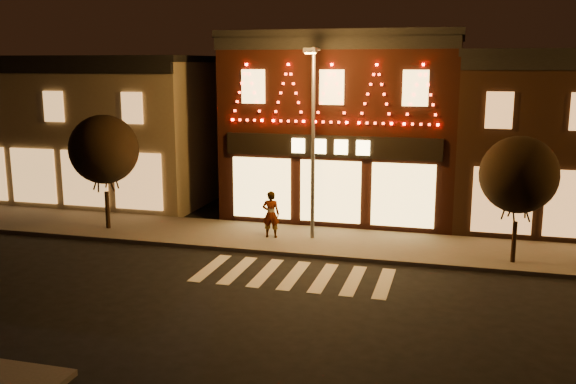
% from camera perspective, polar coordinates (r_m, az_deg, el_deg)
% --- Properties ---
extents(ground, '(120.00, 120.00, 0.00)m').
position_cam_1_polar(ground, '(17.84, -2.75, -11.51)').
color(ground, black).
rests_on(ground, ground).
extents(sidewalk_far, '(44.00, 4.00, 0.15)m').
position_cam_1_polar(sidewalk_far, '(24.79, 7.41, -4.74)').
color(sidewalk_far, '#47423D').
rests_on(sidewalk_far, ground).
extents(building_left, '(12.20, 8.28, 7.30)m').
position_cam_1_polar(building_left, '(34.85, -16.27, 5.60)').
color(building_left, '#7E7159').
rests_on(building_left, ground).
extents(building_pulp, '(10.20, 8.34, 8.30)m').
position_cam_1_polar(building_pulp, '(30.15, 5.40, 6.12)').
color(building_pulp, black).
rests_on(building_pulp, ground).
extents(building_right_a, '(9.20, 8.28, 7.50)m').
position_cam_1_polar(building_right_a, '(30.09, 23.57, 4.43)').
color(building_right_a, '#341E12').
rests_on(building_right_a, ground).
extents(streetlamp_mid, '(0.54, 1.70, 7.39)m').
position_cam_1_polar(streetlamp_mid, '(24.32, 2.22, 5.64)').
color(streetlamp_mid, '#59595E').
rests_on(streetlamp_mid, sidewalk_far).
extents(tree_left, '(2.84, 2.84, 4.75)m').
position_cam_1_polar(tree_left, '(27.24, -16.17, 3.68)').
color(tree_left, black).
rests_on(tree_left, sidewalk_far).
extents(tree_right, '(2.64, 2.64, 4.41)m').
position_cam_1_polar(tree_right, '(22.98, 19.99, 1.46)').
color(tree_right, black).
rests_on(tree_right, sidewalk_far).
extents(pedestrian, '(0.74, 0.54, 1.88)m').
position_cam_1_polar(pedestrian, '(25.18, -1.54, -2.00)').
color(pedestrian, gray).
rests_on(pedestrian, sidewalk_far).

